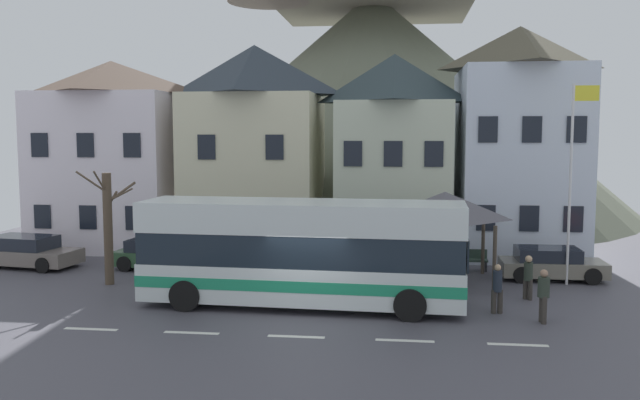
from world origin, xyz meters
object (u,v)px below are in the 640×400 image
parked_car_02 (26,252)px  pedestrian_00 (497,288)px  bus_shelter (445,206)px  townhouse_01 (255,148)px  transit_bus (302,254)px  parked_car_01 (551,264)px  flagpole (573,170)px  townhouse_02 (394,154)px  bare_tree_00 (108,226)px  townhouse_00 (113,155)px  pedestrian_02 (543,294)px  townhouse_03 (517,141)px  hilltop_castle (371,92)px  parked_car_00 (162,254)px  public_bench (466,259)px  pedestrian_01 (528,276)px

parked_car_02 → pedestrian_00: pedestrian_00 is taller
bus_shelter → parked_car_02: bus_shelter is taller
townhouse_01 → transit_bus: size_ratio=0.93×
parked_car_01 → flagpole: flagpole is taller
townhouse_02 → bare_tree_00: bearing=-142.0°
pedestrian_00 → parked_car_01: bearing=62.3°
transit_bus → townhouse_00: bearing=138.9°
transit_bus → bare_tree_00: size_ratio=2.46×
pedestrian_00 → pedestrian_02: pedestrian_02 is taller
pedestrian_00 → flagpole: flagpole is taller
townhouse_03 → pedestrian_00: (-2.37, -11.17, -4.48)m
parked_car_01 → bare_tree_00: (-16.60, -2.83, 1.59)m
hilltop_castle → pedestrian_02: 30.58m
flagpole → bare_tree_00: 17.33m
hilltop_castle → parked_car_00: (-7.63, -22.53, -8.00)m
townhouse_00 → public_bench: townhouse_00 is taller
parked_car_02 → pedestrian_02: 20.85m
pedestrian_01 → flagpole: 4.72m
parked_car_02 → hilltop_castle: bearing=67.8°
parked_car_01 → public_bench: parked_car_01 is taller
parked_car_01 → townhouse_03: bearing=93.5°
pedestrian_02 → flagpole: bearing=69.1°
townhouse_03 → parked_car_00: 16.95m
transit_bus → flagpole: (9.46, 4.28, 2.56)m
transit_bus → parked_car_02: (-12.54, 4.95, -1.09)m
townhouse_02 → hilltop_castle: size_ratio=0.25×
hilltop_castle → flagpole: hilltop_castle is taller
townhouse_01 → parked_car_02: size_ratio=2.16×
pedestrian_01 → bus_shelter: bearing=137.2°
townhouse_03 → parked_car_02: townhouse_03 is taller
bus_shelter → public_bench: size_ratio=2.07×
townhouse_01 → pedestrian_01: townhouse_01 is taller
pedestrian_02 → townhouse_00: bearing=147.8°
townhouse_03 → flagpole: 6.85m
pedestrian_00 → bus_shelter: bearing=107.3°
transit_bus → pedestrian_02: size_ratio=6.54×
pedestrian_00 → public_bench: 6.60m
hilltop_castle → pedestrian_01: 27.95m
townhouse_00 → pedestrian_01: size_ratio=6.05×
townhouse_01 → pedestrian_02: size_ratio=6.09×
townhouse_03 → parked_car_02: bearing=-164.0°
transit_bus → bare_tree_00: bare_tree_00 is taller
transit_bus → pedestrian_01: (7.50, 1.74, -0.92)m
parked_car_00 → pedestrian_01: size_ratio=2.75×
hilltop_castle → public_bench: hilltop_castle is taller
townhouse_03 → bus_shelter: townhouse_03 is taller
townhouse_02 → parked_car_02: bearing=-160.4°
townhouse_00 → townhouse_02: size_ratio=0.99×
townhouse_00 → townhouse_02: 13.87m
pedestrian_01 → bare_tree_00: 15.20m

